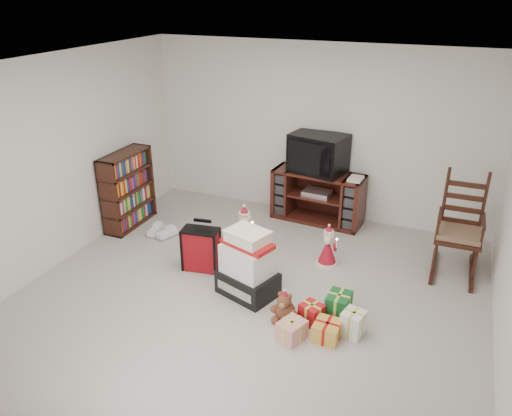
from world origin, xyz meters
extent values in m
cube|color=beige|center=(0.00, 0.00, -0.01)|extent=(5.00, 5.00, 0.01)
cube|color=silver|center=(0.00, 0.00, 2.50)|extent=(5.00, 5.00, 0.01)
cube|color=white|center=(0.00, 2.50, 1.25)|extent=(5.00, 0.01, 2.50)
cube|color=white|center=(0.00, -2.50, 1.25)|extent=(5.00, 0.01, 2.50)
cube|color=white|center=(-2.50, 0.00, 1.25)|extent=(0.01, 5.00, 2.50)
cube|color=#461A14|center=(0.13, 2.24, 0.37)|extent=(1.34, 0.57, 0.75)
cube|color=silver|center=(0.13, 2.21, 0.44)|extent=(0.41, 0.31, 0.07)
cube|color=#3D1C10|center=(-2.32, 1.07, 0.54)|extent=(0.30, 0.89, 1.08)
cube|color=#3D1C10|center=(2.05, 1.48, 0.47)|extent=(0.52, 0.50, 0.05)
cube|color=brown|center=(2.05, 1.48, 0.52)|extent=(0.48, 0.46, 0.06)
cube|color=#3D1C10|center=(2.05, 1.71, 0.89)|extent=(0.44, 0.06, 0.79)
cube|color=#3D1C10|center=(2.05, 1.48, 0.03)|extent=(0.52, 0.85, 0.06)
cube|color=black|center=(-0.05, 0.10, 0.14)|extent=(0.73, 0.62, 0.28)
cube|color=white|center=(-0.05, 0.10, 0.45)|extent=(0.62, 0.54, 0.34)
cube|color=#AE1315|center=(-0.05, 0.10, 0.64)|extent=(0.62, 0.46, 0.05)
cube|color=#F5E5C8|center=(-0.05, 0.10, 0.72)|extent=(0.50, 0.43, 0.11)
cube|color=maroon|center=(-0.78, 0.37, 0.27)|extent=(0.44, 0.28, 0.55)
cube|color=black|center=(-0.78, 0.47, 0.62)|extent=(0.22, 0.07, 0.03)
ellipsoid|color=brown|center=(0.49, -0.20, 0.11)|extent=(0.22, 0.19, 0.24)
sphere|color=brown|center=(0.49, -0.23, 0.25)|extent=(0.15, 0.15, 0.15)
cone|color=#A41122|center=(0.60, 1.07, 0.18)|extent=(0.25, 0.25, 0.36)
sphere|color=beige|center=(0.60, 1.07, 0.40)|extent=(0.12, 0.12, 0.12)
cone|color=#A41122|center=(0.60, 1.07, 0.49)|extent=(0.11, 0.11, 0.09)
cylinder|color=silver|center=(0.73, 0.97, 0.36)|extent=(0.02, 0.02, 0.11)
cone|color=#A41122|center=(-0.46, 0.93, 0.22)|extent=(0.31, 0.31, 0.44)
sphere|color=beige|center=(-0.46, 0.93, 0.50)|extent=(0.15, 0.15, 0.15)
cone|color=#A41122|center=(-0.46, 0.93, 0.62)|extent=(0.13, 0.13, 0.11)
cylinder|color=silver|center=(-0.30, 0.80, 0.46)|extent=(0.02, 0.02, 0.13)
cube|color=white|center=(-1.81, 0.92, 0.05)|extent=(0.14, 0.30, 0.11)
cube|color=white|center=(-1.62, 0.92, 0.05)|extent=(0.23, 0.32, 0.11)
cube|color=#AE1315|center=(0.77, -0.17, 0.12)|extent=(0.25, 0.25, 0.25)
cube|color=#186029|center=(0.96, 0.07, 0.12)|extent=(0.25, 0.25, 0.25)
cube|color=gold|center=(1.01, -0.31, 0.12)|extent=(0.25, 0.25, 0.25)
cube|color=white|center=(0.72, -0.50, 0.12)|extent=(0.25, 0.25, 0.25)
cube|color=white|center=(1.20, -0.12, 0.12)|extent=(0.25, 0.25, 0.25)
cube|color=black|center=(0.09, 2.27, 1.02)|extent=(0.84, 0.67, 0.55)
cube|color=black|center=(0.09, 2.00, 1.02)|extent=(0.63, 0.16, 0.44)
camera|label=1|loc=(1.85, -4.24, 3.21)|focal=35.00mm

